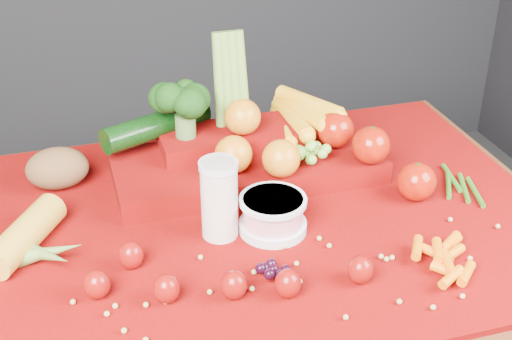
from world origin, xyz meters
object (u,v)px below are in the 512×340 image
object	(u,v)px
milk_glass	(219,197)
yogurt_bowl	(273,213)
table	(259,265)
produce_mound	(255,147)

from	to	relation	value
milk_glass	yogurt_bowl	xyz separation A→B (m)	(0.09, -0.01, -0.04)
table	yogurt_bowl	distance (m)	0.15
produce_mound	milk_glass	bearing A→B (deg)	-122.23
table	produce_mound	distance (m)	0.23
milk_glass	produce_mound	distance (m)	0.22
table	yogurt_bowl	bearing A→B (deg)	-75.22
yogurt_bowl	produce_mound	size ratio (longest dim) A/B	0.20
yogurt_bowl	produce_mound	distance (m)	0.20
table	produce_mound	world-z (taller)	produce_mound
yogurt_bowl	milk_glass	bearing A→B (deg)	171.58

